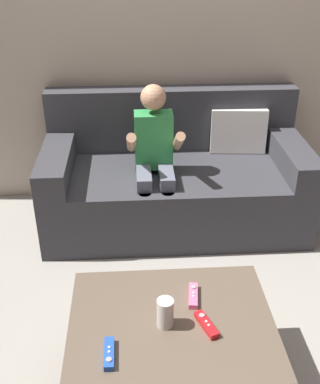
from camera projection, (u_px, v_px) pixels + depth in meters
name	position (u px, v px, depth m)	size (l,w,h in m)	color
ground_plane	(195.00, 347.00, 2.22)	(8.54, 8.54, 0.00)	#9E998E
wall_back	(171.00, 16.00, 2.96)	(4.27, 0.05, 2.50)	#B2A38E
couch	(175.00, 179.00, 3.09)	(1.66, 0.80, 0.82)	#38383D
person_seated_on_couch	(154.00, 156.00, 2.80)	(0.32, 0.40, 0.95)	slate
coffee_table	(171.00, 332.00, 1.87)	(0.81, 0.64, 0.39)	brown
game_remote_red_near_edge	(206.00, 324.00, 1.81)	(0.08, 0.14, 0.03)	red
game_remote_pink_center	(193.00, 296.00, 1.95)	(0.05, 0.14, 0.03)	pink
game_remote_blue_far_corner	(109.00, 354.00, 1.69)	(0.04, 0.14, 0.03)	blue
soda_can	(165.00, 313.00, 1.80)	(0.07, 0.07, 0.12)	silver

